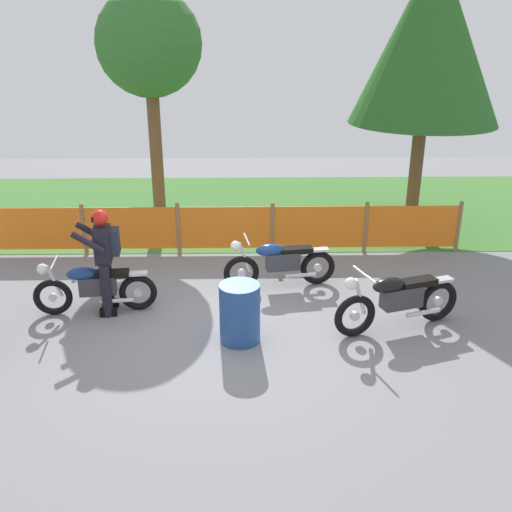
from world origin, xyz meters
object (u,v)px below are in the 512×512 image
at_px(motorcycle_trailing, 94,287).
at_px(motorcycle_lead, 279,263).
at_px(oil_drum, 240,313).
at_px(rider_trailing, 104,256).
at_px(motorcycle_third, 398,299).

bearing_deg(motorcycle_trailing, motorcycle_lead, -169.58).
relative_size(motorcycle_lead, motorcycle_trailing, 1.03).
xyz_separation_m(motorcycle_trailing, oil_drum, (2.29, -0.92, 0.00)).
relative_size(motorcycle_trailing, rider_trailing, 1.13).
bearing_deg(oil_drum, motorcycle_trailing, 158.10).
distance_m(motorcycle_third, oil_drum, 2.36).
bearing_deg(motorcycle_trailing, rider_trailing, -179.49).
height_order(motorcycle_lead, motorcycle_trailing, motorcycle_lead).
distance_m(rider_trailing, oil_drum, 2.34).
height_order(motorcycle_trailing, motorcycle_third, motorcycle_third).
distance_m(motorcycle_lead, oil_drum, 1.94).
distance_m(motorcycle_lead, rider_trailing, 2.93).
distance_m(motorcycle_trailing, oil_drum, 2.47).
height_order(motorcycle_trailing, rider_trailing, rider_trailing).
bearing_deg(oil_drum, motorcycle_lead, 69.86).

